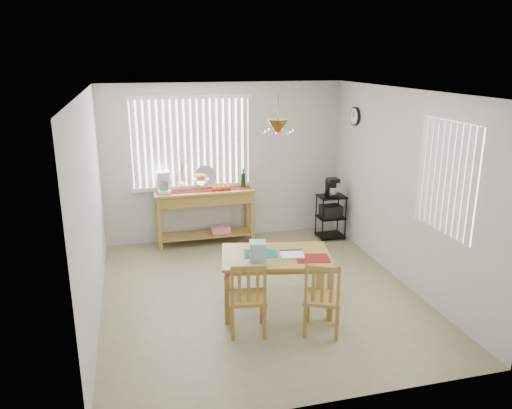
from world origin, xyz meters
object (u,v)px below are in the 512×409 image
object	(u,v)px
sideboard	(205,204)
cart_items	(332,188)
wire_cart	(331,213)
chair_right	(322,298)
dining_table	(276,261)
chair_left	(248,298)

from	to	relation	value
sideboard	cart_items	world-z (taller)	cart_items
wire_cart	chair_right	xyz separation A→B (m)	(-1.27, -2.83, -0.02)
wire_cart	dining_table	world-z (taller)	wire_cart
cart_items	chair_right	distance (m)	3.14
chair_left	sideboard	bearing A→B (deg)	90.28
chair_left	chair_right	size ratio (longest dim) A/B	1.01
dining_table	chair_right	size ratio (longest dim) A/B	1.65
cart_items	sideboard	bearing A→B (deg)	172.15
cart_items	dining_table	distance (m)	2.68
wire_cart	chair_right	size ratio (longest dim) A/B	0.86
dining_table	chair_right	world-z (taller)	chair_right
chair_right	cart_items	bearing A→B (deg)	65.94
dining_table	cart_items	bearing A→B (deg)	53.24
cart_items	chair_right	world-z (taller)	cart_items
cart_items	dining_table	bearing A→B (deg)	-126.76
wire_cart	cart_items	size ratio (longest dim) A/B	2.43
wire_cart	dining_table	bearing A→B (deg)	-126.86
cart_items	chair_left	distance (m)	3.39
dining_table	chair_left	distance (m)	0.72
sideboard	chair_right	world-z (taller)	sideboard
wire_cart	dining_table	size ratio (longest dim) A/B	0.52
wire_cart	dining_table	xyz separation A→B (m)	(-1.59, -2.13, 0.17)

